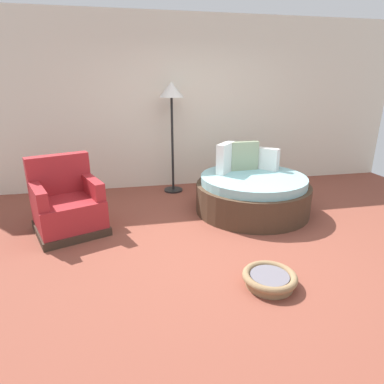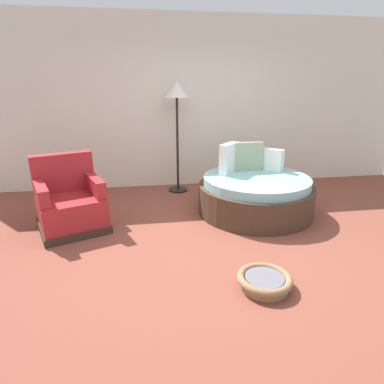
# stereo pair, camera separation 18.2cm
# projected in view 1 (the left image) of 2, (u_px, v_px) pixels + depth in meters

# --- Properties ---
(ground_plane) EXTENTS (8.00, 8.00, 0.02)m
(ground_plane) POSITION_uv_depth(u_px,v_px,m) (223.00, 243.00, 3.83)
(ground_plane) COLOR brown
(back_wall) EXTENTS (8.00, 0.12, 2.89)m
(back_wall) POSITION_uv_depth(u_px,v_px,m) (185.00, 104.00, 5.65)
(back_wall) COLOR silver
(back_wall) RESTS_ON ground_plane
(round_daybed) EXTENTS (1.64, 1.64, 0.97)m
(round_daybed) POSITION_uv_depth(u_px,v_px,m) (252.00, 193.00, 4.70)
(round_daybed) COLOR #473323
(round_daybed) RESTS_ON ground_plane
(red_armchair) EXTENTS (1.04, 1.04, 0.94)m
(red_armchair) POSITION_uv_depth(u_px,v_px,m) (67.00, 206.00, 4.05)
(red_armchair) COLOR #38281E
(red_armchair) RESTS_ON ground_plane
(pet_basket) EXTENTS (0.51, 0.51, 0.13)m
(pet_basket) POSITION_uv_depth(u_px,v_px,m) (270.00, 279.00, 3.00)
(pet_basket) COLOR #8E704C
(pet_basket) RESTS_ON ground_plane
(floor_lamp) EXTENTS (0.40, 0.40, 1.82)m
(floor_lamp) POSITION_uv_depth(u_px,v_px,m) (172.00, 100.00, 5.17)
(floor_lamp) COLOR black
(floor_lamp) RESTS_ON ground_plane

